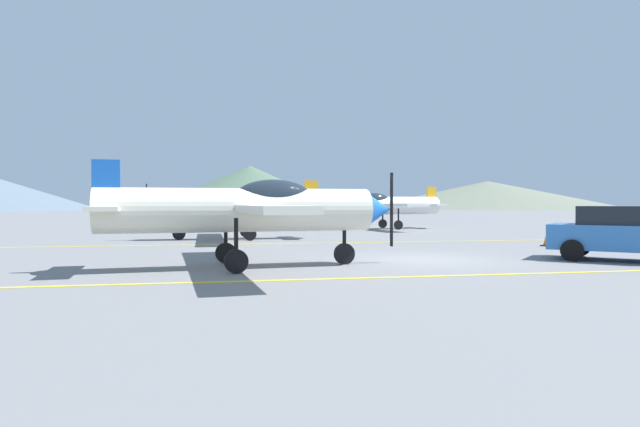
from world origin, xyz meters
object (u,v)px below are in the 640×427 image
(airplane_mid, at_px, (237,206))
(traffic_cone_front, at_px, (547,239))
(airplane_far, at_px, (383,205))
(airplane_near, at_px, (250,208))
(car_sedan, at_px, (628,233))

(airplane_mid, bearing_deg, traffic_cone_front, -28.33)
(airplane_mid, xyz_separation_m, airplane_far, (9.75, 8.30, 0.00))
(airplane_mid, bearing_deg, airplane_far, 40.40)
(airplane_mid, height_order, traffic_cone_front, airplane_mid)
(airplane_near, height_order, airplane_mid, same)
(airplane_near, relative_size, airplane_mid, 1.00)
(traffic_cone_front, bearing_deg, airplane_mid, 151.67)
(airplane_mid, relative_size, car_sedan, 2.12)
(airplane_mid, distance_m, airplane_far, 12.80)
(airplane_near, height_order, car_sedan, airplane_near)
(airplane_mid, height_order, airplane_far, same)
(car_sedan, relative_size, traffic_cone_front, 7.43)
(airplane_mid, relative_size, traffic_cone_front, 15.73)
(airplane_near, relative_size, car_sedan, 2.13)
(airplane_far, bearing_deg, airplane_mid, -139.60)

